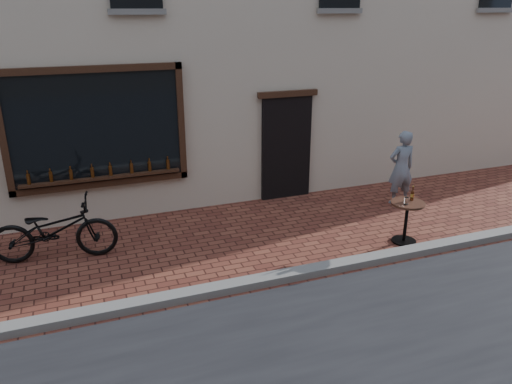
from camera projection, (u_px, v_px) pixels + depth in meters
name	position (u px, v px, depth m)	size (l,w,h in m)	color
ground	(261.00, 292.00, 7.34)	(90.00, 90.00, 0.00)	#55251B
kerb	(256.00, 282.00, 7.49)	(90.00, 0.25, 0.12)	slate
cargo_bicycle	(51.00, 230.00, 8.11)	(2.41, 0.97, 1.12)	black
bistro_table	(407.00, 214.00, 8.71)	(0.59, 0.59, 1.01)	black
pedestrian	(401.00, 168.00, 10.35)	(0.57, 0.38, 1.58)	slate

